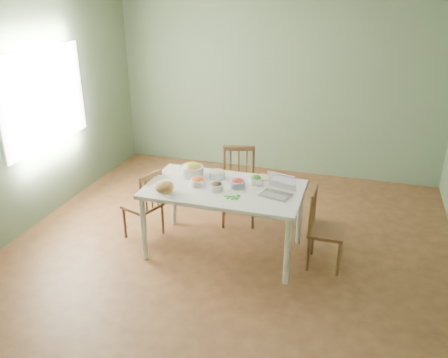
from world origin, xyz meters
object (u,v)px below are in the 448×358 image
(dining_table, at_px, (224,220))
(chair_right, at_px, (327,229))
(chair_left, at_px, (142,204))
(bread_boule, at_px, (164,187))
(laptop, at_px, (276,187))
(chair_far, at_px, (238,187))
(bowl_squash, at_px, (192,170))

(dining_table, xyz_separation_m, chair_right, (1.12, 0.05, 0.04))
(chair_left, height_order, bread_boule, bread_boule)
(dining_table, bearing_deg, laptop, -3.92)
(dining_table, distance_m, chair_left, 1.01)
(chair_left, xyz_separation_m, laptop, (1.58, -0.07, 0.46))
(chair_left, relative_size, laptop, 2.76)
(dining_table, distance_m, chair_far, 0.72)
(chair_right, distance_m, bowl_squash, 1.63)
(bread_boule, distance_m, laptop, 1.16)
(chair_left, bearing_deg, bowl_squash, 125.02)
(chair_left, relative_size, chair_right, 0.99)
(bowl_squash, bearing_deg, chair_left, -163.59)
(chair_left, height_order, laptop, laptop)
(bowl_squash, distance_m, laptop, 1.04)
(chair_left, distance_m, chair_right, 2.13)
(dining_table, bearing_deg, chair_far, 92.66)
(chair_far, xyz_separation_m, bowl_squash, (-0.41, -0.51, 0.39))
(chair_far, xyz_separation_m, chair_left, (-0.98, -0.68, -0.05))
(chair_right, bearing_deg, chair_left, 91.46)
(chair_left, relative_size, bread_boule, 4.32)
(dining_table, distance_m, laptop, 0.76)
(dining_table, distance_m, bread_boule, 0.79)
(dining_table, height_order, laptop, laptop)
(dining_table, xyz_separation_m, laptop, (0.57, -0.04, 0.50))
(bread_boule, bearing_deg, bowl_squash, 77.26)
(chair_far, distance_m, laptop, 1.05)
(chair_right, bearing_deg, bread_boule, 103.07)
(chair_right, xyz_separation_m, bowl_squash, (-1.56, 0.15, 0.43))
(laptop, bearing_deg, chair_right, 22.74)
(chair_right, bearing_deg, laptop, 100.00)
(dining_table, height_order, bowl_squash, bowl_squash)
(chair_far, distance_m, bowl_squash, 0.76)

